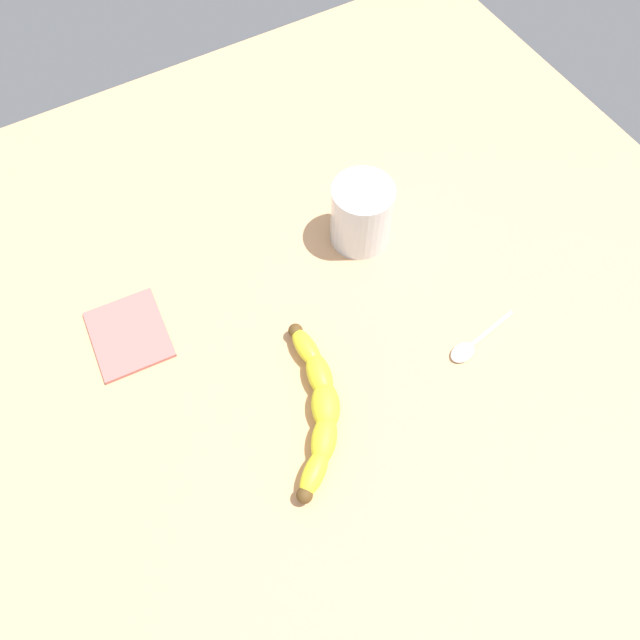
% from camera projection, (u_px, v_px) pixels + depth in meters
% --- Properties ---
extents(wooden_tabletop, '(1.20, 1.20, 0.03)m').
position_uv_depth(wooden_tabletop, '(333.00, 345.00, 0.79)').
color(wooden_tabletop, tan).
rests_on(wooden_tabletop, ground).
extents(banana, '(0.21, 0.12, 0.03)m').
position_uv_depth(banana, '(318.00, 406.00, 0.72)').
color(banana, yellow).
rests_on(banana, wooden_tabletop).
extents(smoothie_glass, '(0.08, 0.08, 0.10)m').
position_uv_depth(smoothie_glass, '(361.00, 215.00, 0.82)').
color(smoothie_glass, silver).
rests_on(smoothie_glass, wooden_tabletop).
extents(teaspoon, '(0.03, 0.11, 0.01)m').
position_uv_depth(teaspoon, '(466.00, 349.00, 0.77)').
color(teaspoon, silver).
rests_on(teaspoon, wooden_tabletop).
extents(folded_napkin, '(0.12, 0.10, 0.01)m').
position_uv_depth(folded_napkin, '(129.00, 334.00, 0.78)').
color(folded_napkin, '#BC6660').
rests_on(folded_napkin, wooden_tabletop).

